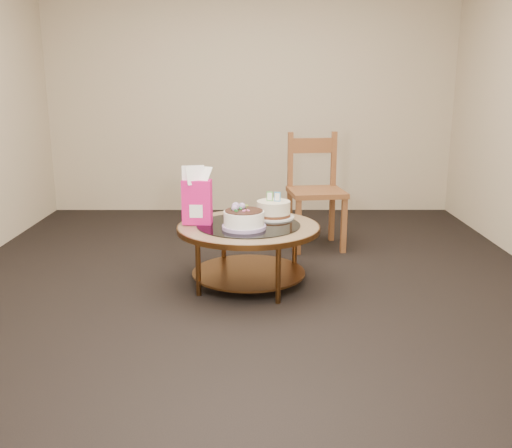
{
  "coord_description": "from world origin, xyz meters",
  "views": [
    {
      "loc": [
        0.04,
        -3.93,
        1.46
      ],
      "look_at": [
        0.05,
        0.02,
        0.46
      ],
      "focal_mm": 40.0,
      "sensor_mm": 36.0,
      "label": 1
    }
  ],
  "objects_px": {
    "decorated_cake": "(244,220)",
    "dining_chair": "(315,190)",
    "gift_bag": "(197,196)",
    "cream_cake": "(273,210)",
    "coffee_table": "(249,235)"
  },
  "relations": [
    {
      "from": "decorated_cake",
      "to": "dining_chair",
      "type": "distance_m",
      "value": 1.3
    },
    {
      "from": "dining_chair",
      "to": "decorated_cake",
      "type": "bearing_deg",
      "value": -125.53
    },
    {
      "from": "decorated_cake",
      "to": "gift_bag",
      "type": "xyz_separation_m",
      "value": [
        -0.33,
        0.15,
        0.14
      ]
    },
    {
      "from": "decorated_cake",
      "to": "cream_cake",
      "type": "relative_size",
      "value": 0.98
    },
    {
      "from": "cream_cake",
      "to": "gift_bag",
      "type": "bearing_deg",
      "value": -147.06
    },
    {
      "from": "coffee_table",
      "to": "gift_bag",
      "type": "height_order",
      "value": "gift_bag"
    },
    {
      "from": "cream_cake",
      "to": "gift_bag",
      "type": "height_order",
      "value": "gift_bag"
    },
    {
      "from": "cream_cake",
      "to": "dining_chair",
      "type": "bearing_deg",
      "value": 79.42
    },
    {
      "from": "coffee_table",
      "to": "cream_cake",
      "type": "height_order",
      "value": "cream_cake"
    },
    {
      "from": "cream_cake",
      "to": "decorated_cake",
      "type": "bearing_deg",
      "value": -108.7
    },
    {
      "from": "dining_chair",
      "to": "gift_bag",
      "type": "bearing_deg",
      "value": -140.82
    },
    {
      "from": "cream_cake",
      "to": "dining_chair",
      "type": "distance_m",
      "value": 0.91
    },
    {
      "from": "gift_bag",
      "to": "decorated_cake",
      "type": "bearing_deg",
      "value": -19.78
    },
    {
      "from": "decorated_cake",
      "to": "cream_cake",
      "type": "distance_m",
      "value": 0.39
    },
    {
      "from": "coffee_table",
      "to": "dining_chair",
      "type": "bearing_deg",
      "value": 60.52
    }
  ]
}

